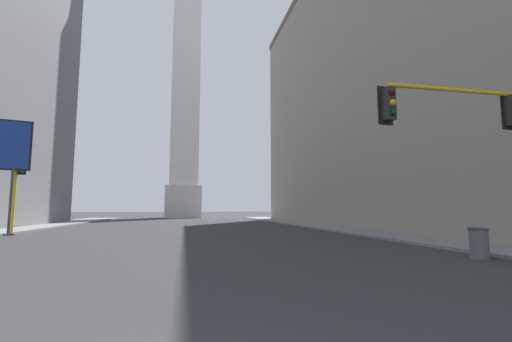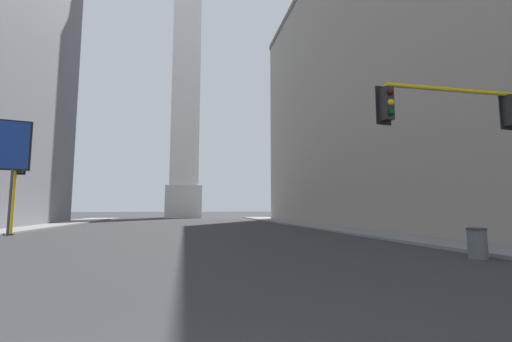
{
  "view_description": "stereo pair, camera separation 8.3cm",
  "coord_description": "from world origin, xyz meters",
  "px_view_note": "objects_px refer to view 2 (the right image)",
  "views": [
    {
      "loc": [
        0.24,
        -2.31,
        1.88
      ],
      "look_at": [
        12.29,
        55.48,
        8.36
      ],
      "focal_mm": 24.0,
      "sensor_mm": 36.0,
      "label": 1
    },
    {
      "loc": [
        0.32,
        -2.33,
        1.88
      ],
      "look_at": [
        12.29,
        55.48,
        8.36
      ],
      "focal_mm": 24.0,
      "sensor_mm": 36.0,
      "label": 2
    }
  ],
  "objects_px": {
    "traffic_light_mid_left": "(17,182)",
    "traffic_light_near_right": "(475,128)",
    "trash_bin": "(477,243)",
    "obelisk": "(187,65)"
  },
  "relations": [
    {
      "from": "obelisk",
      "to": "traffic_light_near_right",
      "type": "bearing_deg",
      "value": -80.79
    },
    {
      "from": "traffic_light_near_right",
      "to": "traffic_light_mid_left",
      "type": "xyz_separation_m",
      "value": [
        -21.73,
        17.65,
        -0.92
      ]
    },
    {
      "from": "traffic_light_near_right",
      "to": "traffic_light_mid_left",
      "type": "distance_m",
      "value": 28.01
    },
    {
      "from": "traffic_light_mid_left",
      "to": "trash_bin",
      "type": "height_order",
      "value": "traffic_light_mid_left"
    },
    {
      "from": "traffic_light_near_right",
      "to": "trash_bin",
      "type": "height_order",
      "value": "traffic_light_near_right"
    },
    {
      "from": "traffic_light_near_right",
      "to": "trash_bin",
      "type": "relative_size",
      "value": 5.29
    },
    {
      "from": "traffic_light_near_right",
      "to": "traffic_light_mid_left",
      "type": "height_order",
      "value": "traffic_light_near_right"
    },
    {
      "from": "traffic_light_mid_left",
      "to": "traffic_light_near_right",
      "type": "bearing_deg",
      "value": -39.08
    },
    {
      "from": "traffic_light_mid_left",
      "to": "trash_bin",
      "type": "bearing_deg",
      "value": -35.74
    },
    {
      "from": "obelisk",
      "to": "traffic_light_near_right",
      "type": "xyz_separation_m",
      "value": [
        10.15,
        -62.64,
        -27.99
      ]
    }
  ]
}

